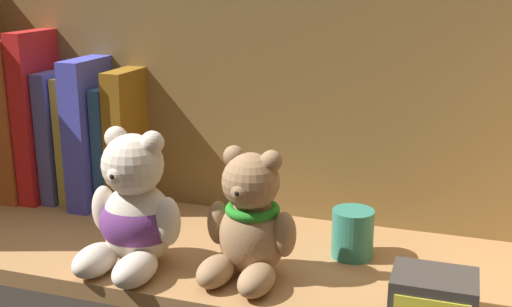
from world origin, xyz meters
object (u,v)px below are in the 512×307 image
book_3 (64,134)px  pillar_candle (353,233)px  teddy_bear_larger (135,214)px  teddy_bear_smaller (250,224)px  book_0 (17,131)px  small_product_box (433,296)px  book_7 (132,138)px  book_1 (31,117)px  book_6 (116,145)px  book_4 (80,138)px  book_2 (47,114)px  book_5 (98,130)px

book_3 → pillar_candle: book_3 is taller
teddy_bear_larger → teddy_bear_smaller: size_ratio=1.10×
book_0 → small_product_box: 65.44cm
teddy_bear_larger → teddy_bear_smaller: (13.10, 1.46, -0.08)cm
book_7 → small_product_box: size_ratio=2.42×
small_product_box → pillar_candle: bearing=131.4°
book_1 → book_6: (14.02, 0.00, -3.09)cm
book_3 → book_4: book_3 is taller
book_6 → book_0: bearing=180.0°
book_7 → teddy_bear_larger: (10.06, -17.91, -3.53)cm
teddy_bear_smaller → book_3: bearing=154.4°
book_0 → pillar_candle: size_ratio=3.22×
book_0 → book_4: 10.90cm
book_1 → book_3: size_ratio=1.23×
teddy_bear_smaller → small_product_box: bearing=-7.6°
book_0 → book_1: book_1 is taller
book_7 → small_product_box: 47.47cm
book_4 → book_2: bearing=180.0°
book_4 → pillar_candle: book_4 is taller
book_1 → book_6: size_ratio=1.36×
small_product_box → book_4: bearing=159.6°
pillar_candle → book_1: bearing=171.0°
book_7 → pillar_candle: bearing=-13.4°
book_7 → teddy_bear_smaller: book_7 is taller
book_1 → teddy_bear_larger: size_ratio=1.46×
book_5 → book_0: bearing=180.0°
book_1 → teddy_bear_larger: bearing=-33.9°
teddy_bear_smaller → pillar_candle: teddy_bear_smaller is taller
book_0 → book_7: bearing=0.0°
book_2 → book_4: bearing=0.0°
book_7 → book_5: bearing=180.0°
book_5 → book_4: bearing=180.0°
book_7 → teddy_bear_larger: 20.84cm
book_5 → teddy_bear_smaller: size_ratio=1.45×
book_6 → teddy_bear_larger: book_6 is taller
book_4 → pillar_candle: 42.65cm
book_4 → book_1: bearing=180.0°
teddy_bear_larger → book_4: bearing=136.0°
book_7 → book_6: bearing=180.0°
book_0 → teddy_bear_smaller: bearing=-21.1°
book_2 → book_6: bearing=0.0°
book_3 → pillar_candle: 45.24cm
book_0 → book_7: (19.40, 0.00, 0.54)cm
book_7 → pillar_candle: size_ratio=3.40×
book_3 → book_5: 5.82cm
book_3 → book_7: bearing=0.0°
teddy_bear_smaller → small_product_box: teddy_bear_smaller is taller
book_1 → book_4: size_ratio=1.28×
small_product_box → teddy_bear_larger: bearing=178.0°
book_5 → pillar_candle: 39.86cm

